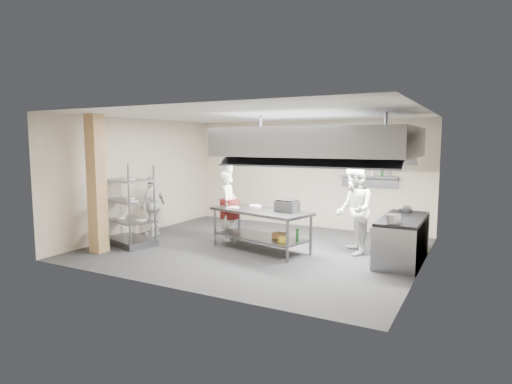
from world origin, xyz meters
The scene contains 23 objects.
floor centered at (0.00, 0.00, 0.00)m, with size 7.00×7.00×0.00m, color #28282A.
ceiling centered at (0.00, 0.00, 3.00)m, with size 7.00×7.00×0.00m, color silver.
wall_back centered at (0.00, 3.00, 1.50)m, with size 7.00×7.00×0.00m, color #B5A690.
wall_left centered at (-3.50, 0.00, 1.50)m, with size 6.00×6.00×0.00m, color #B5A690.
wall_right centered at (3.50, 0.00, 1.50)m, with size 6.00×6.00×0.00m, color #B5A690.
column centered at (-2.90, -1.90, 1.50)m, with size 0.30×0.30×3.00m, color tan.
exhaust_hood centered at (1.30, 0.40, 2.40)m, with size 4.00×2.50×0.60m, color gray.
hood_strip_a centered at (0.40, 0.40, 2.08)m, with size 1.60×0.12×0.04m, color white.
hood_strip_b centered at (2.20, 0.40, 2.08)m, with size 1.60×0.12×0.04m, color white.
wall_shelf centered at (1.80, 2.84, 1.50)m, with size 1.50×0.28×0.04m, color gray.
island centered at (0.15, -0.07, 0.46)m, with size 2.31×0.96×0.91m, color gray, non-canonical shape.
island_worktop centered at (0.15, -0.07, 0.88)m, with size 2.31×0.96×0.06m, color gray.
island_undershelf centered at (0.15, -0.07, 0.30)m, with size 2.12×0.87×0.04m, color slate.
pass_rack centered at (-2.80, -1.07, 0.94)m, with size 1.26×0.73×1.89m, color slate, non-canonical shape.
cooking_range centered at (3.08, 0.50, 0.42)m, with size 0.80×2.00×0.84m, color gray.
range_top centered at (3.08, 0.50, 0.87)m, with size 0.78×1.96×0.06m, color black.
chef_head centered at (-1.01, 0.44, 0.85)m, with size 0.62×0.41×1.70m, color silver.
chef_line centered at (2.06, 0.59, 0.95)m, with size 0.92×0.72×1.90m, color silver.
chef_plating centered at (-3.00, -0.03, 0.78)m, with size 0.92×0.38×1.56m, color white.
griddle centered at (0.74, 0.02, 1.02)m, with size 0.46×0.36×0.23m, color slate.
wicker_basket centered at (0.64, -0.11, 0.38)m, with size 0.29×0.20×0.13m, color olive.
stockpot centered at (3.02, -0.29, 0.98)m, with size 0.24×0.24×0.17m, color slate.
plate_stack centered at (-2.80, -1.07, 0.60)m, with size 0.28×0.28×0.05m, color white.
Camera 1 is at (4.47, -8.36, 2.40)m, focal length 30.00 mm.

